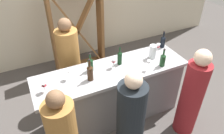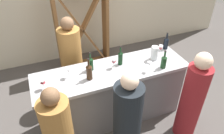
# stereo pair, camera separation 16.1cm
# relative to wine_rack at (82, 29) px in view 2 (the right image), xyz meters

# --- Properties ---
(ground_plane) EXTENTS (12.00, 12.00, 0.00)m
(ground_plane) POSITION_rel_wine_rack_xyz_m (-0.00, -1.65, -0.89)
(ground_plane) COLOR #4C4744
(bar_counter) EXTENTS (2.28, 0.67, 0.99)m
(bar_counter) POSITION_rel_wine_rack_xyz_m (-0.00, -1.65, -0.39)
(bar_counter) COLOR slate
(bar_counter) RESTS_ON ground
(wine_rack) EXTENTS (1.08, 0.28, 1.78)m
(wine_rack) POSITION_rel_wine_rack_xyz_m (0.00, 0.00, 0.00)
(wine_rack) COLOR brown
(wine_rack) RESTS_ON ground
(wine_bottle_leftmost_amber_brown) EXTENTS (0.08, 0.08, 0.33)m
(wine_bottle_leftmost_amber_brown) POSITION_rel_wine_rack_xyz_m (-0.36, -1.73, 0.22)
(wine_bottle_leftmost_amber_brown) COLOR #331E0F
(wine_bottle_leftmost_amber_brown) RESTS_ON bar_counter
(wine_bottle_second_left_dark_green) EXTENTS (0.08, 0.08, 0.29)m
(wine_bottle_second_left_dark_green) POSITION_rel_wine_rack_xyz_m (-0.28, -1.53, 0.21)
(wine_bottle_second_left_dark_green) COLOR black
(wine_bottle_second_left_dark_green) RESTS_ON bar_counter
(wine_bottle_center_dark_green) EXTENTS (0.07, 0.07, 0.31)m
(wine_bottle_center_dark_green) POSITION_rel_wine_rack_xyz_m (0.17, -1.56, 0.21)
(wine_bottle_center_dark_green) COLOR black
(wine_bottle_center_dark_green) RESTS_ON bar_counter
(wine_bottle_second_right_olive_green) EXTENTS (0.08, 0.08, 0.28)m
(wine_bottle_second_right_olive_green) POSITION_rel_wine_rack_xyz_m (0.71, -1.87, 0.21)
(wine_bottle_second_right_olive_green) COLOR #193D1E
(wine_bottle_second_right_olive_green) RESTS_ON bar_counter
(wine_bottle_rightmost_near_black) EXTENTS (0.08, 0.08, 0.29)m
(wine_bottle_rightmost_near_black) POSITION_rel_wine_rack_xyz_m (1.05, -1.42, 0.21)
(wine_bottle_rightmost_near_black) COLOR black
(wine_bottle_rightmost_near_black) RESTS_ON bar_counter
(wine_glass_near_left) EXTENTS (0.07, 0.07, 0.16)m
(wine_glass_near_left) POSITION_rel_wine_rack_xyz_m (0.48, -1.87, 0.21)
(wine_glass_near_left) COLOR white
(wine_glass_near_left) RESTS_ON bar_counter
(wine_glass_near_center) EXTENTS (0.07, 0.07, 0.15)m
(wine_glass_near_center) POSITION_rel_wine_rack_xyz_m (-0.97, -1.71, 0.20)
(wine_glass_near_center) COLOR white
(wine_glass_near_center) RESTS_ON bar_counter
(wine_glass_near_right) EXTENTS (0.07, 0.07, 0.15)m
(wine_glass_near_right) POSITION_rel_wine_rack_xyz_m (0.04, -1.60, 0.20)
(wine_glass_near_right) COLOR white
(wine_glass_near_right) RESTS_ON bar_counter
(wine_glass_far_left) EXTENTS (0.08, 0.08, 0.15)m
(wine_glass_far_left) POSITION_rel_wine_rack_xyz_m (-0.62, -1.58, 0.21)
(wine_glass_far_left) COLOR white
(wine_glass_far_left) RESTS_ON bar_counter
(wine_glass_far_center) EXTENTS (0.06, 0.06, 0.17)m
(wine_glass_far_center) POSITION_rel_wine_rack_xyz_m (0.86, -1.55, 0.22)
(wine_glass_far_center) COLOR white
(wine_glass_far_center) RESTS_ON bar_counter
(water_pitcher) EXTENTS (0.11, 0.11, 0.22)m
(water_pitcher) POSITION_rel_wine_rack_xyz_m (0.71, -1.63, 0.21)
(water_pitcher) COLOR silver
(water_pitcher) RESTS_ON bar_counter
(person_center_guest) EXTENTS (0.42, 0.42, 1.46)m
(person_center_guest) POSITION_rel_wine_rack_xyz_m (0.93, -2.36, -0.20)
(person_center_guest) COLOR maroon
(person_center_guest) RESTS_ON ground
(person_right_guest) EXTENTS (0.39, 0.39, 1.44)m
(person_right_guest) POSITION_rel_wine_rack_xyz_m (-0.07, -2.35, -0.23)
(person_right_guest) COLOR black
(person_right_guest) RESTS_ON ground
(person_server_behind) EXTENTS (0.44, 0.44, 1.59)m
(person_server_behind) POSITION_rel_wine_rack_xyz_m (-0.45, -0.96, -0.15)
(person_server_behind) COLOR #9E6B33
(person_server_behind) RESTS_ON ground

